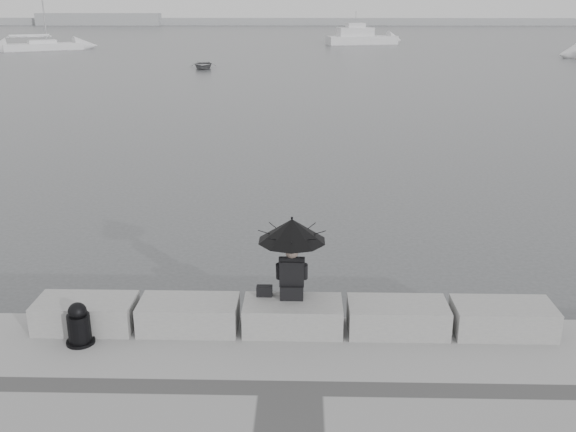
{
  "coord_description": "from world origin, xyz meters",
  "views": [
    {
      "loc": [
        0.16,
        -9.82,
        5.62
      ],
      "look_at": [
        -0.16,
        3.0,
        1.31
      ],
      "focal_mm": 40.0,
      "sensor_mm": 36.0,
      "label": 1
    }
  ],
  "objects_px": {
    "motor_cruiser": "(362,38)",
    "dinghy": "(203,65)",
    "sailboat_left": "(43,46)",
    "mooring_bollard": "(79,327)",
    "seated_person": "(292,240)"
  },
  "relations": [
    {
      "from": "mooring_bollard",
      "to": "dinghy",
      "type": "height_order",
      "value": "mooring_bollard"
    },
    {
      "from": "mooring_bollard",
      "to": "sailboat_left",
      "type": "distance_m",
      "value": 75.16
    },
    {
      "from": "sailboat_left",
      "to": "motor_cruiser",
      "type": "relative_size",
      "value": 1.31
    },
    {
      "from": "mooring_bollard",
      "to": "dinghy",
      "type": "relative_size",
      "value": 0.2
    },
    {
      "from": "sailboat_left",
      "to": "motor_cruiser",
      "type": "xyz_separation_m",
      "value": [
        39.25,
        11.94,
        0.38
      ]
    },
    {
      "from": "seated_person",
      "to": "motor_cruiser",
      "type": "height_order",
      "value": "motor_cruiser"
    },
    {
      "from": "mooring_bollard",
      "to": "motor_cruiser",
      "type": "xyz_separation_m",
      "value": [
        11.28,
        81.7,
        0.09
      ]
    },
    {
      "from": "seated_person",
      "to": "dinghy",
      "type": "xyz_separation_m",
      "value": [
        -8.7,
        47.49,
        -1.7
      ]
    },
    {
      "from": "sailboat_left",
      "to": "dinghy",
      "type": "height_order",
      "value": "sailboat_left"
    },
    {
      "from": "sailboat_left",
      "to": "motor_cruiser",
      "type": "height_order",
      "value": "sailboat_left"
    },
    {
      "from": "mooring_bollard",
      "to": "dinghy",
      "type": "xyz_separation_m",
      "value": [
        -5.39,
        48.22,
        -0.51
      ]
    },
    {
      "from": "mooring_bollard",
      "to": "motor_cruiser",
      "type": "relative_size",
      "value": 0.07
    },
    {
      "from": "seated_person",
      "to": "motor_cruiser",
      "type": "distance_m",
      "value": 81.37
    },
    {
      "from": "motor_cruiser",
      "to": "dinghy",
      "type": "relative_size",
      "value": 2.87
    },
    {
      "from": "seated_person",
      "to": "mooring_bollard",
      "type": "bearing_deg",
      "value": -166.88
    }
  ]
}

